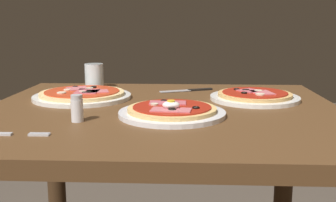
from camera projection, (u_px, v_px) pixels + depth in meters
dining_table at (162, 152)px, 1.18m from camera, size 1.02×0.90×0.78m
pizza_foreground at (172, 111)px, 1.06m from camera, size 0.28×0.28×0.05m
pizza_across_left at (255, 96)px, 1.28m from camera, size 0.28×0.28×0.03m
pizza_across_right at (82, 95)px, 1.30m from camera, size 0.31×0.31×0.03m
water_glass_near at (94, 78)px, 1.50m from camera, size 0.07×0.07×0.09m
fork at (8, 134)px, 0.88m from camera, size 0.16×0.02×0.00m
knife at (190, 90)px, 1.44m from camera, size 0.19×0.09×0.01m
salt_shaker at (77, 108)px, 1.00m from camera, size 0.03×0.03×0.07m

